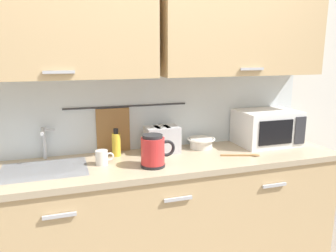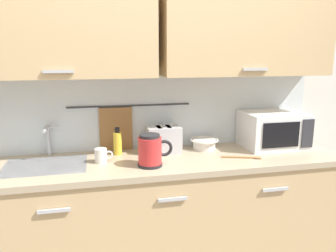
{
  "view_description": "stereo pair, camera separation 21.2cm",
  "coord_description": "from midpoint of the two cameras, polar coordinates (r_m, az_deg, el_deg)",
  "views": [
    {
      "loc": [
        -0.64,
        -1.77,
        1.61
      ],
      "look_at": [
        0.05,
        0.33,
        1.12
      ],
      "focal_mm": 35.4,
      "sensor_mm": 36.0,
      "label": 1
    },
    {
      "loc": [
        -0.44,
        -1.83,
        1.61
      ],
      "look_at": [
        0.05,
        0.33,
        1.12
      ],
      "focal_mm": 35.4,
      "sensor_mm": 36.0,
      "label": 2
    }
  ],
  "objects": [
    {
      "name": "toaster",
      "position": [
        2.4,
        1.75,
        -2.31
      ],
      "size": [
        0.26,
        0.17,
        0.19
      ],
      "color": "#B7BABF",
      "rests_on": "counter_unit"
    },
    {
      "name": "back_wall_assembly",
      "position": [
        2.39,
        0.38,
        10.39
      ],
      "size": [
        3.7,
        0.41,
        2.5
      ],
      "color": "silver",
      "rests_on": "ground"
    },
    {
      "name": "dish_soap_bottle",
      "position": [
        2.36,
        -6.16,
        -2.9
      ],
      "size": [
        0.06,
        0.06,
        0.2
      ],
      "color": "yellow",
      "rests_on": "counter_unit"
    },
    {
      "name": "wooden_spoon",
      "position": [
        2.37,
        15.93,
        -5.26
      ],
      "size": [
        0.27,
        0.11,
        0.01
      ],
      "color": "#9E7042",
      "rests_on": "counter_unit"
    },
    {
      "name": "mug_near_sink",
      "position": [
        2.21,
        -8.73,
        -5.1
      ],
      "size": [
        0.12,
        0.08,
        0.09
      ],
      "color": "silver",
      "rests_on": "counter_unit"
    },
    {
      "name": "counter_unit",
      "position": [
        2.45,
        1.38,
        -15.59
      ],
      "size": [
        2.53,
        0.64,
        0.9
      ],
      "color": "tan",
      "rests_on": "ground"
    },
    {
      "name": "mixing_bowl",
      "position": [
        2.52,
        8.65,
        -2.94
      ],
      "size": [
        0.21,
        0.21,
        0.08
      ],
      "color": "silver",
      "rests_on": "counter_unit"
    },
    {
      "name": "microwave",
      "position": [
        2.69,
        19.83,
        -0.6
      ],
      "size": [
        0.46,
        0.35,
        0.27
      ],
      "color": "white",
      "rests_on": "counter_unit"
    },
    {
      "name": "sink_faucet",
      "position": [
        2.4,
        -17.65,
        -1.72
      ],
      "size": [
        0.09,
        0.17,
        0.22
      ],
      "color": "#B2B5BA",
      "rests_on": "counter_unit"
    },
    {
      "name": "electric_kettle",
      "position": [
        2.1,
        -0.13,
        -4.3
      ],
      "size": [
        0.23,
        0.16,
        0.21
      ],
      "color": "black",
      "rests_on": "counter_unit"
    }
  ]
}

